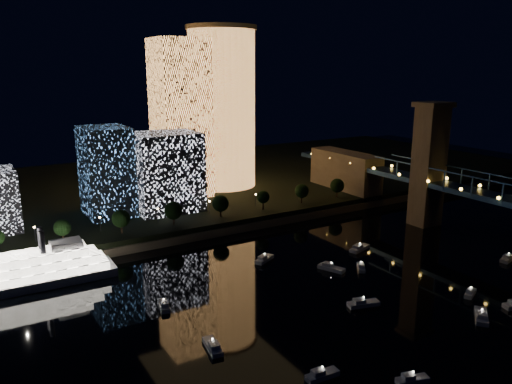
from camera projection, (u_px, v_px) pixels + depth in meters
ground at (405, 311)px, 132.91m from camera, size 520.00×520.00×0.00m
far_bank at (176, 185)px, 265.40m from camera, size 420.00×160.00×5.00m
seawall at (250, 225)px, 200.76m from camera, size 420.00×6.00×3.00m
tower_cylindrical at (222, 108)px, 244.43m from camera, size 34.00×34.00×77.43m
tower_rectangular at (181, 119)px, 226.41m from camera, size 22.24×22.24×70.77m
midrise_blocks at (62, 181)px, 193.68m from camera, size 110.58×44.27×35.47m
riverboat at (10, 275)px, 145.03m from camera, size 58.23×13.49×17.46m
motorboats at (369, 292)px, 142.28m from camera, size 118.07×77.36×2.78m
esplanade_trees at (187, 209)px, 191.39m from camera, size 166.18×6.92×8.96m
street_lamps at (158, 212)px, 191.95m from camera, size 132.70×0.70×5.65m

